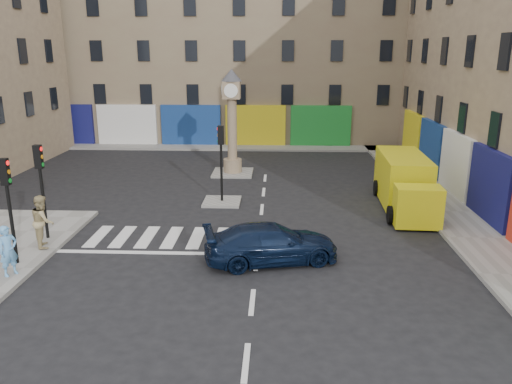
# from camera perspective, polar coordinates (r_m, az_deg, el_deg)

# --- Properties ---
(ground) EXTENTS (120.00, 120.00, 0.00)m
(ground) POSITION_cam_1_polar(r_m,az_deg,el_deg) (17.07, -0.09, -9.29)
(ground) COLOR black
(ground) RESTS_ON ground
(sidewalk_right) EXTENTS (2.60, 30.00, 0.15)m
(sidewalk_right) POSITION_cam_1_polar(r_m,az_deg,el_deg) (27.61, 19.24, -0.08)
(sidewalk_right) COLOR gray
(sidewalk_right) RESTS_ON ground
(sidewalk_far) EXTENTS (32.00, 2.40, 0.15)m
(sidewalk_far) POSITION_cam_1_polar(r_m,az_deg,el_deg) (38.60, -4.57, 5.15)
(sidewalk_far) COLOR gray
(sidewalk_far) RESTS_ON ground
(island_near) EXTENTS (1.80, 1.80, 0.12)m
(island_near) POSITION_cam_1_polar(r_m,az_deg,el_deg) (24.66, -3.90, -1.10)
(island_near) COLOR gray
(island_near) RESTS_ON ground
(island_far) EXTENTS (2.40, 2.40, 0.12)m
(island_far) POSITION_cam_1_polar(r_m,az_deg,el_deg) (30.42, -2.68, 2.21)
(island_far) COLOR gray
(island_far) RESTS_ON ground
(building_far) EXTENTS (32.00, 10.00, 17.00)m
(building_far) POSITION_cam_1_polar(r_m,az_deg,el_deg) (43.69, -3.87, 17.53)
(building_far) COLOR #7D6F53
(building_far) RESTS_ON ground
(traffic_light_left_near) EXTENTS (0.28, 0.22, 3.70)m
(traffic_light_left_near) POSITION_cam_1_polar(r_m,az_deg,el_deg) (18.62, -26.50, -0.25)
(traffic_light_left_near) COLOR black
(traffic_light_left_near) RESTS_ON sidewalk_left
(traffic_light_left_far) EXTENTS (0.28, 0.22, 3.70)m
(traffic_light_left_far) POSITION_cam_1_polar(r_m,az_deg,el_deg) (20.68, -23.39, 1.60)
(traffic_light_left_far) COLOR black
(traffic_light_left_far) RESTS_ON sidewalk_left
(traffic_light_island) EXTENTS (0.28, 0.22, 3.70)m
(traffic_light_island) POSITION_cam_1_polar(r_m,az_deg,el_deg) (24.04, -4.02, 4.67)
(traffic_light_island) COLOR black
(traffic_light_island) RESTS_ON island_near
(clock_pillar) EXTENTS (1.20, 1.20, 6.10)m
(clock_pillar) POSITION_cam_1_polar(r_m,az_deg,el_deg) (29.78, -2.76, 8.75)
(clock_pillar) COLOR #9A8565
(clock_pillar) RESTS_ON island_far
(navy_sedan) EXTENTS (5.06, 3.01, 1.37)m
(navy_sedan) POSITION_cam_1_polar(r_m,az_deg,el_deg) (17.73, 1.77, -5.88)
(navy_sedan) COLOR black
(navy_sedan) RESTS_ON ground
(yellow_van) EXTENTS (2.52, 6.71, 2.41)m
(yellow_van) POSITION_cam_1_polar(r_m,az_deg,el_deg) (24.69, 16.63, 1.01)
(yellow_van) COLOR yellow
(yellow_van) RESTS_ON ground
(pedestrian_blue) EXTENTS (0.68, 0.74, 1.70)m
(pedestrian_blue) POSITION_cam_1_polar(r_m,az_deg,el_deg) (18.18, -26.45, -6.02)
(pedestrian_blue) COLOR #60A2DD
(pedestrian_blue) RESTS_ON sidewalk_left
(pedestrian_tan) EXTENTS (1.08, 1.19, 1.98)m
(pedestrian_tan) POSITION_cam_1_polar(r_m,az_deg,el_deg) (20.21, -23.18, -3.07)
(pedestrian_tan) COLOR tan
(pedestrian_tan) RESTS_ON sidewalk_left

